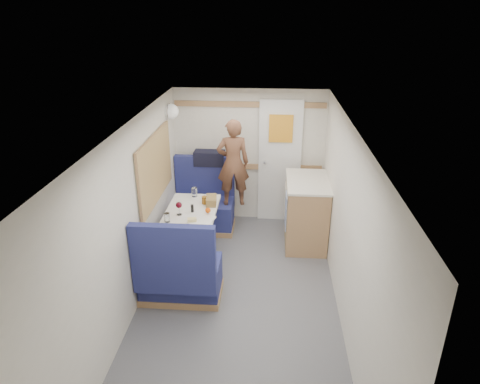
# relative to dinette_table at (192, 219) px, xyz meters

# --- Properties ---
(floor) EXTENTS (4.50, 4.50, 0.00)m
(floor) POSITION_rel_dinette_table_xyz_m (0.65, -1.00, -0.57)
(floor) COLOR #515156
(floor) RESTS_ON ground
(ceiling) EXTENTS (4.50, 4.50, 0.00)m
(ceiling) POSITION_rel_dinette_table_xyz_m (0.65, -1.00, 1.43)
(ceiling) COLOR silver
(ceiling) RESTS_ON wall_back
(wall_back) EXTENTS (2.20, 0.02, 2.00)m
(wall_back) POSITION_rel_dinette_table_xyz_m (0.65, 1.25, 0.43)
(wall_back) COLOR silver
(wall_back) RESTS_ON floor
(wall_left) EXTENTS (0.02, 4.50, 2.00)m
(wall_left) POSITION_rel_dinette_table_xyz_m (-0.45, -1.00, 0.43)
(wall_left) COLOR silver
(wall_left) RESTS_ON floor
(wall_right) EXTENTS (0.02, 4.50, 2.00)m
(wall_right) POSITION_rel_dinette_table_xyz_m (1.75, -1.00, 0.43)
(wall_right) COLOR silver
(wall_right) RESTS_ON floor
(oak_trim_low) EXTENTS (2.15, 0.02, 0.08)m
(oak_trim_low) POSITION_rel_dinette_table_xyz_m (0.65, 1.23, 0.28)
(oak_trim_low) COLOR olive
(oak_trim_low) RESTS_ON wall_back
(oak_trim_high) EXTENTS (2.15, 0.02, 0.08)m
(oak_trim_high) POSITION_rel_dinette_table_xyz_m (0.65, 1.23, 1.21)
(oak_trim_high) COLOR olive
(oak_trim_high) RESTS_ON wall_back
(side_window) EXTENTS (0.04, 1.30, 0.72)m
(side_window) POSITION_rel_dinette_table_xyz_m (-0.43, 0.00, 0.68)
(side_window) COLOR #B7BDA0
(side_window) RESTS_ON wall_left
(rear_door) EXTENTS (0.62, 0.12, 1.86)m
(rear_door) POSITION_rel_dinette_table_xyz_m (1.10, 1.22, 0.41)
(rear_door) COLOR white
(rear_door) RESTS_ON wall_back
(dinette_table) EXTENTS (0.62, 0.92, 0.72)m
(dinette_table) POSITION_rel_dinette_table_xyz_m (0.00, 0.00, 0.00)
(dinette_table) COLOR white
(dinette_table) RESTS_ON floor
(bench_far) EXTENTS (0.90, 0.59, 1.05)m
(bench_far) POSITION_rel_dinette_table_xyz_m (-0.00, 0.86, -0.27)
(bench_far) COLOR navy
(bench_far) RESTS_ON floor
(bench_near) EXTENTS (0.90, 0.59, 1.05)m
(bench_near) POSITION_rel_dinette_table_xyz_m (-0.00, -0.86, -0.27)
(bench_near) COLOR navy
(bench_near) RESTS_ON floor
(ledge) EXTENTS (0.90, 0.14, 0.04)m
(ledge) POSITION_rel_dinette_table_xyz_m (-0.00, 1.12, 0.31)
(ledge) COLOR olive
(ledge) RESTS_ON bench_far
(dome_light) EXTENTS (0.20, 0.20, 0.20)m
(dome_light) POSITION_rel_dinette_table_xyz_m (-0.39, 0.85, 1.18)
(dome_light) COLOR white
(dome_light) RESTS_ON wall_left
(galley_counter) EXTENTS (0.57, 0.92, 0.92)m
(galley_counter) POSITION_rel_dinette_table_xyz_m (1.47, 0.55, -0.10)
(galley_counter) COLOR olive
(galley_counter) RESTS_ON floor
(person) EXTENTS (0.49, 0.37, 1.23)m
(person) POSITION_rel_dinette_table_xyz_m (0.45, 0.76, 0.50)
(person) COLOR brown
(person) RESTS_ON bench_far
(duffel_bag) EXTENTS (0.45, 0.22, 0.21)m
(duffel_bag) POSITION_rel_dinette_table_xyz_m (0.07, 1.12, 0.44)
(duffel_bag) COLOR black
(duffel_bag) RESTS_ON ledge
(tray) EXTENTS (0.31, 0.37, 0.02)m
(tray) POSITION_rel_dinette_table_xyz_m (0.18, -0.35, 0.16)
(tray) COLOR white
(tray) RESTS_ON dinette_table
(orange_fruit) EXTENTS (0.07, 0.07, 0.07)m
(orange_fruit) POSITION_rel_dinette_table_xyz_m (0.22, -0.14, 0.21)
(orange_fruit) COLOR orange
(orange_fruit) RESTS_ON tray
(cheese_block) EXTENTS (0.12, 0.09, 0.04)m
(cheese_block) POSITION_rel_dinette_table_xyz_m (0.07, -0.38, 0.19)
(cheese_block) COLOR #E6CC85
(cheese_block) RESTS_ON tray
(wine_glass) EXTENTS (0.08, 0.08, 0.17)m
(wine_glass) POSITION_rel_dinette_table_xyz_m (-0.12, -0.18, 0.28)
(wine_glass) COLOR white
(wine_glass) RESTS_ON dinette_table
(tumbler_left) EXTENTS (0.07, 0.07, 0.11)m
(tumbler_left) POSITION_rel_dinette_table_xyz_m (-0.23, -0.38, 0.21)
(tumbler_left) COLOR white
(tumbler_left) RESTS_ON dinette_table
(tumbler_mid) EXTENTS (0.08, 0.08, 0.12)m
(tumbler_mid) POSITION_rel_dinette_table_xyz_m (-0.03, 0.37, 0.21)
(tumbler_mid) COLOR silver
(tumbler_mid) RESTS_ON dinette_table
(beer_glass) EXTENTS (0.07, 0.07, 0.10)m
(beer_glass) POSITION_rel_dinette_table_xyz_m (0.14, 0.15, 0.20)
(beer_glass) COLOR brown
(beer_glass) RESTS_ON dinette_table
(pepper_grinder) EXTENTS (0.04, 0.04, 0.10)m
(pepper_grinder) POSITION_rel_dinette_table_xyz_m (0.02, -0.10, 0.20)
(pepper_grinder) COLOR black
(pepper_grinder) RESTS_ON dinette_table
(bread_loaf) EXTENTS (0.15, 0.25, 0.10)m
(bread_loaf) POSITION_rel_dinette_table_xyz_m (0.22, 0.16, 0.20)
(bread_loaf) COLOR olive
(bread_loaf) RESTS_ON dinette_table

